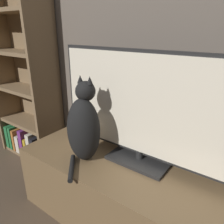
% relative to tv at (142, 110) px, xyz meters
% --- Properties ---
extents(wall_back, '(4.80, 0.05, 2.60)m').
position_rel_tv_xyz_m(wall_back, '(-0.02, 0.24, 0.54)').
color(wall_back, '#60564C').
rests_on(wall_back, ground_plane).
extents(tv_stand, '(1.40, 0.55, 0.43)m').
position_rel_tv_xyz_m(tv_stand, '(-0.02, -0.08, -0.54)').
color(tv_stand, brown).
rests_on(tv_stand, ground_plane).
extents(tv, '(1.11, 0.22, 0.65)m').
position_rel_tv_xyz_m(tv, '(0.00, 0.00, 0.00)').
color(tv, black).
rests_on(tv, tv_stand).
extents(cat, '(0.22, 0.33, 0.51)m').
position_rel_tv_xyz_m(cat, '(-0.28, -0.18, -0.12)').
color(cat, black).
rests_on(cat, tv_stand).
extents(bookshelf, '(0.67, 0.28, 1.65)m').
position_rel_tv_xyz_m(bookshelf, '(-1.24, 0.10, -0.04)').
color(bookshelf, brown).
rests_on(bookshelf, ground_plane).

